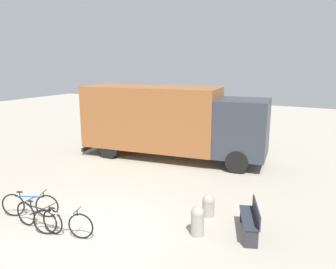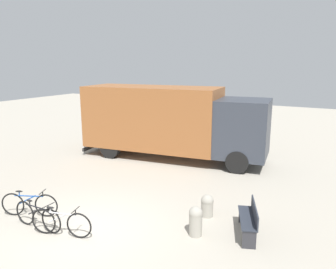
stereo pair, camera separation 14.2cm
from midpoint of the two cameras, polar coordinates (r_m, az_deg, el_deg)
The scene contains 8 objects.
ground_plane at distance 9.75m, azimuth -13.73°, elevation -15.74°, with size 60.00×60.00×0.00m, color #A8A091.
delivery_truck at distance 15.55m, azimuth 0.73°, elevation 2.57°, with size 9.01×3.49×3.42m.
park_bench at distance 9.28m, azimuth 14.49°, elevation -13.96°, with size 0.88×1.51×0.86m.
bicycle_near at distance 10.86m, azimuth -22.65°, elevation -11.13°, with size 1.62×0.76×0.81m.
bicycle_middle at distance 10.00m, azimuth -21.36°, elevation -13.08°, with size 1.76×0.44×0.81m.
bicycle_far at distance 9.43m, azimuth -17.72°, elevation -14.41°, with size 1.70×0.59×0.81m.
bollard_near_bench at distance 9.04m, azimuth 5.30°, elevation -14.59°, with size 0.37×0.37×0.83m.
bollard_far_bench at distance 10.13m, azimuth 7.25°, elevation -12.06°, with size 0.38×0.38×0.68m.
Camera 2 is at (6.01, -6.21, 4.55)m, focal length 35.00 mm.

